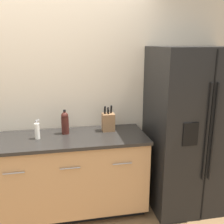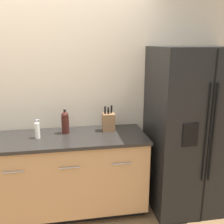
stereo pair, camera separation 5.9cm
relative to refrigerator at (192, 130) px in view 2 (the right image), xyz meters
The scene contains 6 objects.
wall_back 1.72m from the refrigerator, 165.78° to the left, with size 10.00×0.05×2.60m.
counter_unit 1.72m from the refrigerator, behind, with size 2.22×0.64×0.92m.
refrigerator is the anchor object (origin of this frame).
knife_block 0.95m from the refrigerator, 168.77° to the left, with size 0.14×0.12×0.29m.
wine_bottle 1.43m from the refrigerator, behind, with size 0.08×0.08×0.27m.
soap_dispenser 1.71m from the refrigerator, behind, with size 0.06×0.05×0.21m.
Camera 2 is at (0.25, -1.81, 1.90)m, focal length 42.00 mm.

